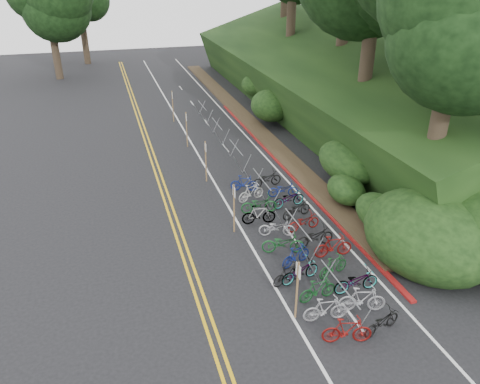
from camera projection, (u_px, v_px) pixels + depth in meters
The scene contains 10 objects.
ground at pixel (255, 298), 17.99m from camera, with size 120.00×120.00×0.00m, color black.
road_markings at pixel (211, 187), 26.83m from camera, with size 7.47×80.00×0.01m.
red_curb at pixel (281, 165), 29.73m from camera, with size 0.25×28.00×0.10m, color maroon.
embankment at pixel (337, 91), 36.52m from camera, with size 14.30×48.14×9.11m.
bike_rack_front at pixel (339, 290), 17.09m from camera, with size 1.15×3.03×1.18m.
bike_racks_rest at pixel (236, 152), 29.55m from camera, with size 1.14×23.00×1.17m.
signpost_near at pixel (297, 287), 16.43m from camera, with size 0.08×0.40×2.41m.
signposts_rest at pixel (195, 142), 29.55m from camera, with size 0.08×18.40×2.50m.
bike_front at pixel (288, 274), 18.64m from camera, with size 1.50×0.42×0.90m, color black.
bike_valet at pixel (298, 235), 21.22m from camera, with size 3.07×14.23×1.05m.
Camera 1 is at (-4.59, -13.57, 11.63)m, focal length 35.00 mm.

